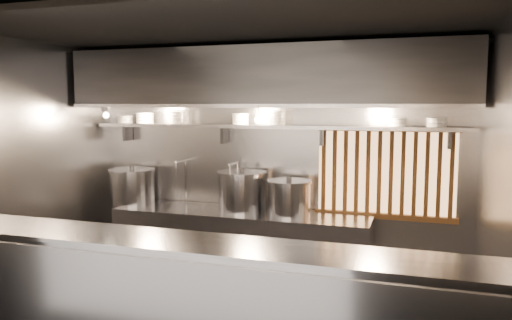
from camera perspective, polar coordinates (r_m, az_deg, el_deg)
The scene contains 23 objects.
ceiling at distance 4.57m, azimuth -3.22°, elevation 14.73°, with size 4.50×4.50×0.00m, color black.
wall_back at distance 5.99m, azimuth 2.09°, elevation -0.69°, with size 4.50×4.50×0.00m, color gray.
wall_left at distance 5.78m, azimuth -24.38°, elevation -1.50°, with size 3.00×3.00×0.00m, color gray.
wall_right at distance 4.32m, azimuth 26.01°, elevation -4.05°, with size 3.00×3.00×0.00m, color gray.
serving_counter at distance 3.97m, azimuth -8.29°, elevation -16.96°, with size 4.50×0.56×1.13m.
cooking_bench at distance 5.93m, azimuth -1.78°, elevation -10.15°, with size 3.00×0.70×0.90m, color #9A9A9F.
bowl_shelf at distance 5.78m, azimuth 1.62°, elevation 3.83°, with size 4.40×0.34×0.04m, color #9A9A9F.
exhaust_hood at distance 5.57m, azimuth 0.98°, elevation 9.34°, with size 4.40×0.81×0.65m.
wood_screen at distance 5.73m, azimuth 14.56°, elevation -1.41°, with size 1.56×0.09×1.04m.
faucet_left at distance 6.29m, azimuth -8.37°, elevation -1.27°, with size 0.04×0.30×0.50m.
faucet_right at distance 6.02m, azimuth -2.39°, elevation -1.55°, with size 0.04×0.30×0.50m.
heat_lamp at distance 6.18m, azimuth -16.89°, elevation 5.46°, with size 0.25×0.35×0.20m.
pendant_bulb at distance 5.69m, azimuth 0.31°, elevation 4.62°, with size 0.09×0.09×0.19m.
stock_pot_left at distance 6.43m, azimuth -13.96°, elevation -2.92°, with size 0.70×0.70×0.47m.
stock_pot_mid at distance 5.82m, azimuth -1.63°, elevation -3.56°, with size 0.75×0.75×0.50m.
stock_pot_right at distance 5.60m, azimuth 3.79°, elevation -4.30°, with size 0.56×0.56×0.43m.
bowl_stack_0 at distance 6.59m, azimuth -14.72°, elevation 4.52°, with size 0.21×0.21×0.09m.
bowl_stack_1 at distance 6.44m, azimuth -12.57°, elevation 4.70°, with size 0.23×0.23×0.13m.
bowl_stack_2 at distance 6.21m, azimuth -8.88°, elevation 4.90°, with size 0.22×0.22×0.17m.
bowl_stack_3 at distance 5.89m, azimuth -1.77°, elevation 4.72°, with size 0.21×0.21×0.13m.
bowl_stack_4 at distance 5.75m, azimuth 2.49°, elevation 4.87°, with size 0.20×0.20×0.17m.
bowl_stack_5 at distance 5.54m, azimuth 15.79°, elevation 4.19°, with size 0.20×0.20×0.09m.
bowl_stack_6 at distance 5.54m, azimuth 19.95°, elevation 4.05°, with size 0.21×0.21×0.09m.
Camera 1 is at (1.64, -4.21, 2.13)m, focal length 35.00 mm.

